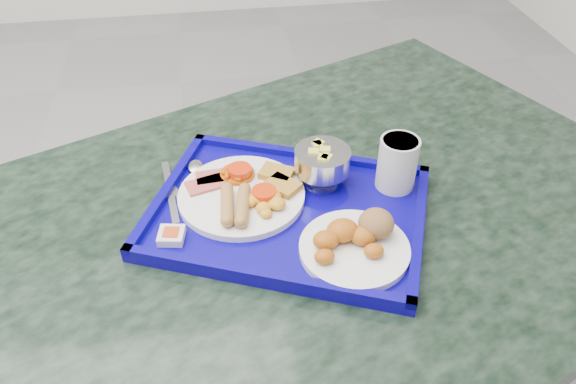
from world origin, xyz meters
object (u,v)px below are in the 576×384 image
at_px(juice_cup, 398,162).
at_px(tray, 288,212).
at_px(fruit_bowl, 322,161).
at_px(main_plate, 245,194).
at_px(bread_plate, 356,241).
at_px(table, 301,297).

bearing_deg(juice_cup, tray, -169.27).
xyz_separation_m(fruit_bowl, juice_cup, (0.13, -0.03, 0.01)).
xyz_separation_m(main_plate, bread_plate, (0.16, -0.15, 0.01)).
relative_size(main_plate, juice_cup, 2.29).
xyz_separation_m(main_plate, juice_cup, (0.27, -0.00, 0.04)).
distance_m(table, tray, 0.23).
distance_m(table, bread_plate, 0.28).
xyz_separation_m(table, main_plate, (-0.09, 0.05, 0.24)).
bearing_deg(bread_plate, juice_cup, 53.33).
bearing_deg(main_plate, bread_plate, -43.01).
bearing_deg(fruit_bowl, table, -123.06).
height_order(tray, main_plate, main_plate).
bearing_deg(tray, main_plate, 149.72).
xyz_separation_m(table, fruit_bowl, (0.05, 0.07, 0.28)).
bearing_deg(juice_cup, bread_plate, -126.67).
height_order(table, juice_cup, juice_cup).
relative_size(bread_plate, juice_cup, 1.80).
height_order(main_plate, fruit_bowl, fruit_bowl).
distance_m(main_plate, juice_cup, 0.27).
bearing_deg(main_plate, juice_cup, -0.48).
relative_size(table, bread_plate, 9.04).
xyz_separation_m(bread_plate, juice_cup, (0.11, 0.15, 0.03)).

